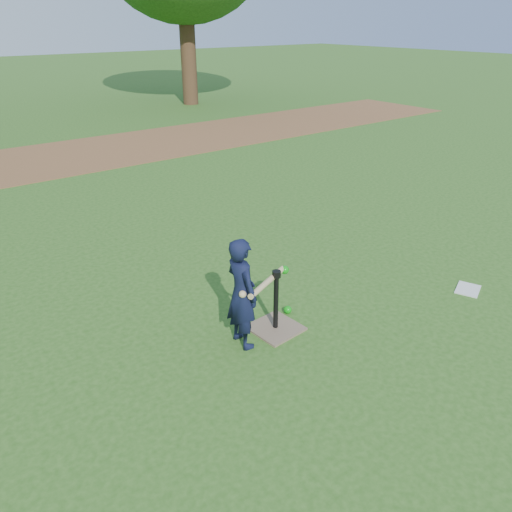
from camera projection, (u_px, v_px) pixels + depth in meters
ground at (254, 329)px, 4.71m from camera, size 80.00×80.00×0.00m
dirt_strip at (29, 162)px, 10.06m from camera, size 24.00×3.00×0.01m
child at (242, 293)px, 4.29m from camera, size 0.27×0.39×1.02m
wiffle_ball_ground at (288, 310)px, 4.94m from camera, size 0.08×0.08×0.08m
clipboard at (468, 289)px, 5.38m from camera, size 0.36×0.33×0.01m
batting_tee at (276, 319)px, 4.66m from camera, size 0.46×0.46×0.61m
swing_action at (269, 280)px, 4.41m from camera, size 0.66×0.28×0.08m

